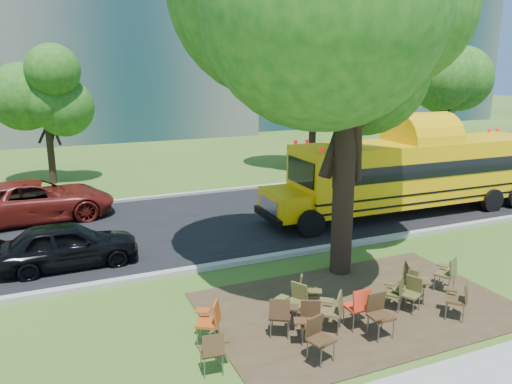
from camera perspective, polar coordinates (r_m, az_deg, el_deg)
name	(u,v)px	position (r m, az deg, el deg)	size (l,w,h in m)	color
ground	(309,306)	(11.96, 6.13, -12.83)	(160.00, 160.00, 0.00)	#34541A
dirt_patch	(358,307)	(12.06, 11.58, -12.71)	(7.00, 4.50, 0.03)	#382819
asphalt_road	(213,222)	(17.92, -4.93, -3.45)	(80.00, 8.00, 0.04)	black
kerb_near	(258,259)	(14.37, 0.21, -7.67)	(80.00, 0.25, 0.14)	gray
kerb_far	(182,195)	(21.69, -8.40, -0.31)	(80.00, 0.25, 0.14)	gray
bg_tree_2	(45,94)	(25.26, -22.98, 10.29)	(4.80, 4.80, 6.62)	black
bg_tree_3	(314,75)	(26.80, 6.64, 13.18)	(5.60, 5.60, 7.84)	black
bg_tree_4	(445,87)	(30.85, 20.83, 11.20)	(5.00, 5.00, 6.85)	black
main_tree	(350,45)	(12.80, 10.67, 16.17)	(7.20, 7.20, 9.53)	black
school_bus	(417,172)	(19.74, 17.88, 2.23)	(11.21, 2.73, 2.73)	#E3A607
chair_0	(213,348)	(9.35, -4.90, -17.34)	(0.60, 0.50, 0.85)	#462F19
chair_1	(281,313)	(10.41, 2.92, -13.61)	(0.76, 0.60, 0.90)	#3D2816
chair_2	(334,308)	(10.72, 8.92, -12.94)	(0.61, 0.77, 0.90)	brown
chair_3	(309,318)	(10.32, 6.13, -14.09)	(0.71, 0.56, 0.86)	#462C19
chair_4	(359,304)	(10.90, 11.74, -12.38)	(0.62, 0.56, 0.95)	red
chair_5	(379,311)	(10.70, 13.83, -13.09)	(0.61, 0.55, 0.94)	#3D2916
chair_6	(410,290)	(11.97, 17.23, -10.68)	(0.66, 0.56, 0.82)	#4E4921
chair_7	(413,281)	(12.52, 17.48, -9.64)	(0.64, 0.55, 0.81)	#4B4520
chair_8	(211,318)	(10.23, -5.22, -14.14)	(0.60, 0.77, 0.92)	#A54011
chair_9	(295,299)	(11.03, 4.49, -12.07)	(0.71, 0.59, 0.87)	brown
chair_10	(306,288)	(11.51, 5.75, -10.83)	(0.60, 0.76, 0.91)	#4A4620
chair_11	(396,290)	(11.93, 15.70, -10.69)	(0.55, 0.69, 0.81)	#43401D
chair_12	(412,279)	(12.35, 17.42, -9.45)	(0.64, 0.81, 0.97)	#42381C
chair_13	(448,271)	(13.22, 21.07, -8.40)	(0.61, 0.72, 0.90)	#504B22
chair_14	(318,335)	(9.72, 7.11, -15.93)	(0.60, 0.65, 0.88)	#3E2916
chair_15	(459,296)	(11.94, 22.20, -10.96)	(0.61, 0.76, 0.89)	#422E17
black_car	(67,245)	(14.75, -20.75, -5.67)	(1.52, 3.78, 1.29)	black
bg_car_red	(36,201)	(19.57, -23.83, -0.90)	(2.48, 5.37, 1.49)	#58140F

